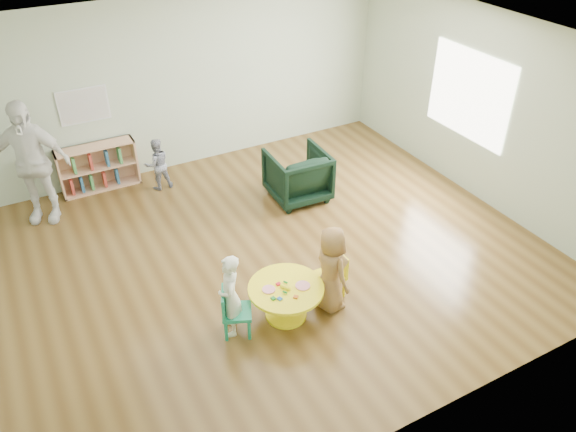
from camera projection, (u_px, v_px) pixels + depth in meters
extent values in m
plane|color=brown|center=(271.00, 254.00, 7.58)|extent=(7.00, 7.00, 0.00)
cube|color=white|center=(267.00, 52.00, 6.04)|extent=(7.00, 6.00, 0.10)
cube|color=#A4B79D|center=(185.00, 84.00, 8.99)|extent=(7.00, 0.10, 2.80)
cube|color=#A4B79D|center=(433.00, 316.00, 4.61)|extent=(7.00, 0.10, 2.80)
cube|color=#A4B79D|center=(483.00, 108.00, 8.17)|extent=(0.10, 6.00, 2.80)
cube|color=white|center=(469.00, 95.00, 8.33)|extent=(0.02, 1.60, 1.30)
cylinder|color=#FFEE15|center=(286.00, 303.00, 6.49)|extent=(0.16, 0.16, 0.40)
cylinder|color=#FFEE15|center=(286.00, 314.00, 6.59)|extent=(0.48, 0.48, 0.04)
cylinder|color=#FFEE15|center=(286.00, 288.00, 6.37)|extent=(0.87, 0.87, 0.04)
cylinder|color=pink|center=(269.00, 289.00, 6.32)|extent=(0.15, 0.15, 0.02)
cylinder|color=pink|center=(303.00, 286.00, 6.37)|extent=(0.17, 0.17, 0.02)
cylinder|color=#FFEE15|center=(285.00, 287.00, 6.33)|extent=(0.10, 0.13, 0.04)
cylinder|color=#147220|center=(285.00, 292.00, 6.26)|extent=(0.04, 0.05, 0.02)
cylinder|color=#147220|center=(285.00, 282.00, 6.40)|extent=(0.04, 0.05, 0.02)
cube|color=red|center=(278.00, 284.00, 6.39)|extent=(0.06, 0.05, 0.02)
cube|color=#D15B11|center=(296.00, 297.00, 6.21)|extent=(0.07, 0.07, 0.02)
cube|color=#1751AD|center=(280.00, 299.00, 6.18)|extent=(0.06, 0.06, 0.02)
cube|color=#147220|center=(273.00, 298.00, 6.19)|extent=(0.05, 0.06, 0.02)
cube|color=#1A9067|center=(237.00, 312.00, 6.22)|extent=(0.42, 0.42, 0.04)
cube|color=#1A9067|center=(224.00, 302.00, 6.12)|extent=(0.16, 0.31, 0.28)
cylinder|color=#1A9067|center=(226.00, 315.00, 6.41)|extent=(0.04, 0.04, 0.28)
cylinder|color=#1A9067|center=(226.00, 331.00, 6.20)|extent=(0.04, 0.04, 0.28)
cylinder|color=#1A9067|center=(249.00, 314.00, 6.43)|extent=(0.04, 0.04, 0.28)
cylinder|color=#1A9067|center=(249.00, 330.00, 6.21)|extent=(0.04, 0.04, 0.28)
cube|color=#FFEE15|center=(331.00, 275.00, 6.76)|extent=(0.31, 0.31, 0.04)
cube|color=#FFEE15|center=(341.00, 262.00, 6.73)|extent=(0.04, 0.31, 0.27)
cylinder|color=#FFEE15|center=(344.00, 288.00, 6.81)|extent=(0.04, 0.04, 0.27)
cylinder|color=#FFEE15|center=(333.00, 276.00, 6.99)|extent=(0.04, 0.04, 0.27)
cylinder|color=#FFEE15|center=(327.00, 294.00, 6.71)|extent=(0.04, 0.04, 0.27)
cylinder|color=#FFEE15|center=(316.00, 282.00, 6.89)|extent=(0.04, 0.04, 0.27)
cube|color=tan|center=(60.00, 176.00, 8.58)|extent=(0.03, 0.30, 0.75)
cube|color=tan|center=(135.00, 159.00, 9.04)|extent=(0.03, 0.30, 0.75)
cube|color=tan|center=(103.00, 187.00, 9.01)|extent=(1.20, 0.30, 0.03)
cube|color=tan|center=(94.00, 147.00, 8.60)|extent=(1.20, 0.30, 0.03)
cube|color=tan|center=(98.00, 167.00, 8.81)|extent=(1.14, 0.28, 0.03)
cube|color=tan|center=(96.00, 163.00, 8.91)|extent=(1.20, 0.02, 0.75)
cube|color=#BE3C32|center=(72.00, 185.00, 8.72)|extent=(0.04, 0.18, 0.26)
cube|color=#2C679B|center=(82.00, 183.00, 8.78)|extent=(0.04, 0.18, 0.26)
cube|color=#4EA958|center=(91.00, 181.00, 8.84)|extent=(0.04, 0.18, 0.26)
cube|color=#BE3C32|center=(104.00, 178.00, 8.92)|extent=(0.04, 0.18, 0.26)
cube|color=#2C679B|center=(117.00, 175.00, 9.00)|extent=(0.04, 0.18, 0.26)
cube|color=#4EA958|center=(74.00, 164.00, 8.57)|extent=(0.04, 0.18, 0.26)
cube|color=#BE3C32|center=(90.00, 161.00, 8.67)|extent=(0.04, 0.18, 0.26)
cube|color=#2C679B|center=(106.00, 157.00, 8.77)|extent=(0.04, 0.18, 0.26)
cube|color=#4EA958|center=(119.00, 154.00, 8.84)|extent=(0.04, 0.18, 0.26)
cube|color=silver|center=(84.00, 106.00, 8.37)|extent=(0.74, 0.01, 0.54)
cube|color=#FF5935|center=(84.00, 106.00, 8.37)|extent=(0.70, 0.00, 0.50)
imported|color=black|center=(298.00, 175.00, 8.56)|extent=(0.88, 0.90, 0.79)
imported|color=white|center=(230.00, 296.00, 6.12)|extent=(0.37, 0.44, 1.03)
imported|color=orange|center=(331.00, 269.00, 6.44)|extent=(0.37, 0.55, 1.11)
imported|color=#1A2343|center=(157.00, 164.00, 8.78)|extent=(0.41, 0.32, 0.85)
imported|color=white|center=(31.00, 163.00, 7.80)|extent=(1.16, 0.85, 1.84)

